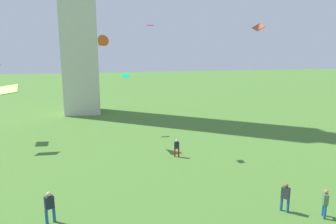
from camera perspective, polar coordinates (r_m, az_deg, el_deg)
person_0 at (r=20.10m, az=20.70°, el=-14.16°), size 0.49×0.52×1.76m
person_2 at (r=27.68m, az=1.61°, el=-6.41°), size 0.48×0.39×1.60m
person_3 at (r=20.39m, az=26.81°, el=-14.45°), size 0.41×0.50×1.68m
person_4 at (r=18.91m, az=-20.87°, el=-15.71°), size 0.55×0.46×1.85m
kite_flying_0 at (r=31.37m, az=-12.21°, el=12.26°), size 1.60×2.03×1.48m
kite_flying_1 at (r=35.60m, az=16.20°, el=14.67°), size 0.85×1.46×0.90m
kite_flying_4 at (r=34.99m, az=-7.77°, el=6.64°), size 0.87×0.57×0.39m
kite_flying_5 at (r=32.63m, az=-27.23°, el=3.65°), size 1.84×1.10×0.95m
kite_flying_6 at (r=28.60m, az=-3.35°, el=15.61°), size 0.57×0.80×0.16m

